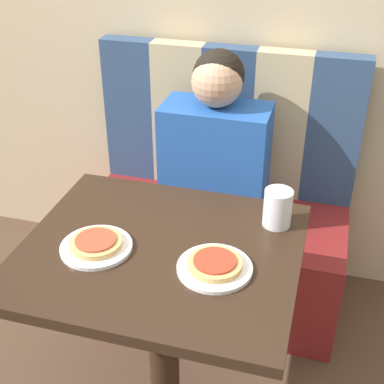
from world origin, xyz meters
name	(u,v)px	position (x,y,z in m)	size (l,w,h in m)	color
booth_seat	(213,254)	(0.00, 0.69, 0.23)	(1.11, 0.55, 0.46)	maroon
booth_backrest	(228,121)	(0.00, 0.92, 0.78)	(1.11, 0.09, 0.64)	navy
dining_table	(161,280)	(0.00, 0.00, 0.64)	(0.80, 0.69, 0.77)	black
person	(216,143)	(0.00, 0.69, 0.78)	(0.42, 0.23, 0.69)	#2356B2
plate_left	(96,247)	(-0.18, -0.05, 0.77)	(0.21, 0.21, 0.01)	white
plate_right	(215,268)	(0.18, -0.05, 0.77)	(0.21, 0.21, 0.01)	white
pizza_left	(96,242)	(-0.18, -0.05, 0.79)	(0.15, 0.15, 0.02)	tan
pizza_right	(215,263)	(0.18, -0.05, 0.79)	(0.15, 0.15, 0.02)	tan
drinking_cup	(278,208)	(0.31, 0.21, 0.83)	(0.09, 0.09, 0.12)	silver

